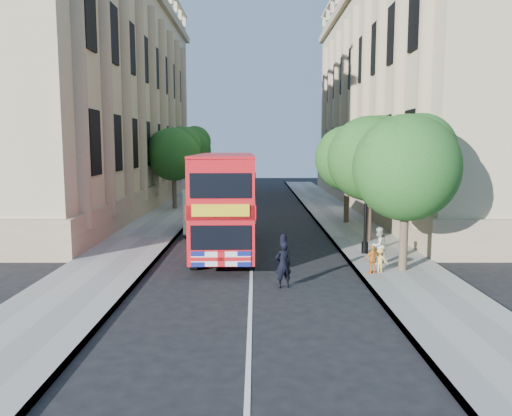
{
  "coord_description": "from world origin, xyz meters",
  "views": [
    {
      "loc": [
        0.16,
        -15.67,
        4.84
      ],
      "look_at": [
        0.18,
        4.69,
        2.3
      ],
      "focal_mm": 35.0,
      "sensor_mm": 36.0,
      "label": 1
    }
  ],
  "objects_px": {
    "box_van": "(210,205)",
    "police_constable": "(283,265)",
    "lamp_post": "(366,200)",
    "woman_pedestrian": "(379,245)",
    "double_decker_bus": "(225,200)"
  },
  "relations": [
    {
      "from": "box_van",
      "to": "police_constable",
      "type": "distance_m",
      "value": 11.64
    },
    {
      "from": "lamp_post",
      "to": "woman_pedestrian",
      "type": "xyz_separation_m",
      "value": [
        0.11,
        -1.97,
        -1.65
      ]
    },
    {
      "from": "lamp_post",
      "to": "police_constable",
      "type": "distance_m",
      "value": 6.56
    },
    {
      "from": "box_van",
      "to": "woman_pedestrian",
      "type": "relative_size",
      "value": 3.71
    },
    {
      "from": "double_decker_bus",
      "to": "woman_pedestrian",
      "type": "bearing_deg",
      "value": -25.39
    },
    {
      "from": "box_van",
      "to": "lamp_post",
      "type": "bearing_deg",
      "value": -38.44
    },
    {
      "from": "police_constable",
      "to": "double_decker_bus",
      "type": "bearing_deg",
      "value": -89.13
    },
    {
      "from": "lamp_post",
      "to": "box_van",
      "type": "distance_m",
      "value": 9.61
    },
    {
      "from": "woman_pedestrian",
      "to": "box_van",
      "type": "bearing_deg",
      "value": -81.78
    },
    {
      "from": "police_constable",
      "to": "woman_pedestrian",
      "type": "bearing_deg",
      "value": -163.68
    },
    {
      "from": "lamp_post",
      "to": "woman_pedestrian",
      "type": "height_order",
      "value": "lamp_post"
    },
    {
      "from": "box_van",
      "to": "police_constable",
      "type": "xyz_separation_m",
      "value": [
        3.48,
        -11.08,
        -0.72
      ]
    },
    {
      "from": "double_decker_bus",
      "to": "woman_pedestrian",
      "type": "xyz_separation_m",
      "value": [
        6.33,
        -2.82,
        -1.56
      ]
    },
    {
      "from": "lamp_post",
      "to": "box_van",
      "type": "relative_size",
      "value": 0.94
    },
    {
      "from": "police_constable",
      "to": "lamp_post",
      "type": "bearing_deg",
      "value": -148.68
    }
  ]
}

